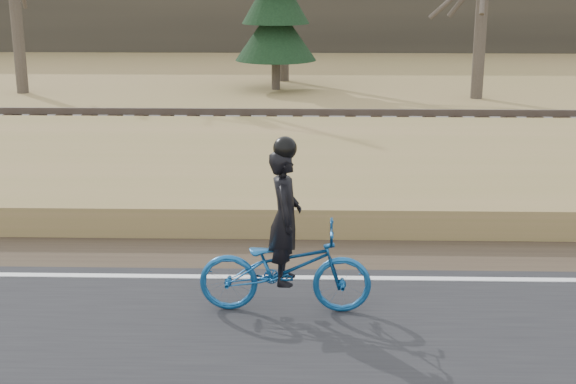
{
  "coord_description": "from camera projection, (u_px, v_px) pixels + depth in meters",
  "views": [
    {
      "loc": [
        -5.16,
        -9.22,
        3.85
      ],
      "look_at": [
        -5.41,
        0.5,
        1.1
      ],
      "focal_mm": 50.0,
      "sensor_mm": 36.0,
      "label": 1
    }
  ],
  "objects": [
    {
      "name": "ballast",
      "position": [
        545.0,
        139.0,
        17.43
      ],
      "size": [
        120.0,
        3.0,
        0.45
      ],
      "primitive_type": "cube",
      "color": "slate",
      "rests_on": "ground"
    },
    {
      "name": "cyclist",
      "position": [
        285.0,
        258.0,
        8.99
      ],
      "size": [
        1.95,
        0.71,
        2.02
      ],
      "rotation": [
        0.0,
        0.0,
        1.55
      ],
      "color": "navy",
      "rests_on": "road"
    },
    {
      "name": "railroad",
      "position": [
        546.0,
        125.0,
        17.35
      ],
      "size": [
        120.0,
        2.4,
        0.29
      ],
      "color": "black",
      "rests_on": "ballast"
    }
  ]
}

